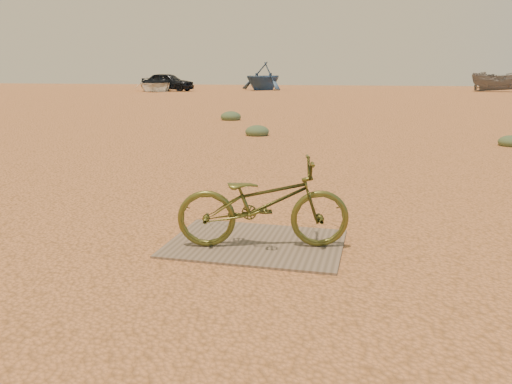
% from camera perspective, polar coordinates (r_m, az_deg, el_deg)
% --- Properties ---
extents(ground, '(120.00, 120.00, 0.00)m').
position_cam_1_polar(ground, '(4.91, -4.33, -5.33)').
color(ground, '#E38C52').
rests_on(ground, ground).
extents(plywood_board, '(1.62, 1.16, 0.02)m').
position_cam_1_polar(plywood_board, '(4.74, 0.00, -5.87)').
color(plywood_board, '#776452').
rests_on(plywood_board, ground).
extents(bicycle, '(1.64, 0.90, 0.82)m').
position_cam_1_polar(bicycle, '(4.51, 0.82, -1.26)').
color(bicycle, '#4F521F').
rests_on(bicycle, plywood_board).
extents(car, '(4.65, 2.12, 1.55)m').
position_cam_1_polar(car, '(44.93, -10.05, 12.28)').
color(car, black).
rests_on(car, ground).
extents(boat_near_left, '(5.76, 6.78, 1.19)m').
position_cam_1_polar(boat_near_left, '(44.49, -11.42, 11.99)').
color(boat_near_left, white).
rests_on(boat_near_left, ground).
extents(boat_far_left, '(5.73, 6.06, 2.52)m').
position_cam_1_polar(boat_far_left, '(46.60, 0.85, 13.12)').
color(boat_far_left, '#38577F').
rests_on(boat_far_left, ground).
extents(boat_mid_right, '(4.66, 2.27, 1.73)m').
position_cam_1_polar(boat_mid_right, '(47.28, 26.12, 11.31)').
color(boat_mid_right, slate).
rests_on(boat_mid_right, ground).
extents(kale_a, '(0.61, 0.61, 0.34)m').
position_cam_1_polar(kale_a, '(12.95, 0.13, 6.50)').
color(kale_a, '#5A704A').
rests_on(kale_a, ground).
extents(kale_b, '(0.54, 0.54, 0.30)m').
position_cam_1_polar(kale_b, '(12.43, 27.09, 4.72)').
color(kale_b, '#5A704A').
rests_on(kale_b, ground).
extents(kale_c, '(0.69, 0.69, 0.38)m').
position_cam_1_polar(kale_c, '(17.22, -2.89, 8.22)').
color(kale_c, '#5A704A').
rests_on(kale_c, ground).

